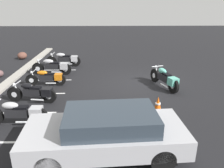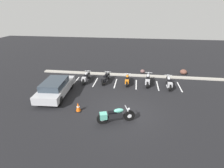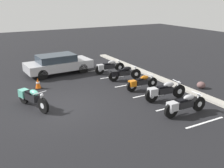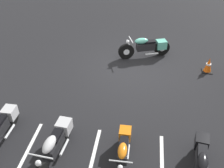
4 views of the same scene
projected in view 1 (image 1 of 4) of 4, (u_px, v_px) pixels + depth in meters
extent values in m
plane|color=black|center=(140.00, 84.00, 11.26)|extent=(60.00, 60.00, 0.00)
cylinder|color=black|center=(155.00, 75.00, 11.46)|extent=(0.70, 0.35, 0.69)
cylinder|color=silver|center=(155.00, 75.00, 11.46)|extent=(0.29, 0.21, 0.26)
cylinder|color=black|center=(173.00, 86.00, 10.03)|extent=(0.70, 0.35, 0.69)
cylinder|color=silver|center=(173.00, 86.00, 10.03)|extent=(0.29, 0.21, 0.26)
cube|color=black|center=(164.00, 78.00, 10.65)|extent=(0.85, 0.54, 0.32)
ellipsoid|color=#59B29E|center=(162.00, 71.00, 10.73)|extent=(0.65, 0.45, 0.25)
cube|color=black|center=(167.00, 74.00, 10.42)|extent=(0.52, 0.39, 0.08)
cube|color=#59B29E|center=(173.00, 82.00, 10.01)|extent=(0.52, 0.50, 0.36)
cylinder|color=silver|center=(156.00, 71.00, 11.26)|extent=(0.28, 0.15, 0.56)
cylinder|color=silver|center=(158.00, 66.00, 11.11)|extent=(0.25, 0.63, 0.04)
sphere|color=silver|center=(156.00, 67.00, 11.26)|extent=(0.15, 0.15, 0.15)
cylinder|color=silver|center=(164.00, 86.00, 10.48)|extent=(0.57, 0.26, 0.07)
cylinder|color=black|center=(38.00, 116.00, 7.39)|extent=(0.13, 0.65, 0.64)
cylinder|color=silver|center=(38.00, 116.00, 7.39)|extent=(0.13, 0.25, 0.24)
cube|color=black|center=(17.00, 112.00, 7.34)|extent=(0.29, 0.75, 0.29)
ellipsoid|color=#B7B7BC|center=(10.00, 105.00, 7.25)|extent=(0.27, 0.55, 0.23)
cube|color=black|center=(21.00, 107.00, 7.27)|extent=(0.24, 0.43, 0.08)
cube|color=#B7B7BC|center=(36.00, 112.00, 7.33)|extent=(0.36, 0.40, 0.33)
cylinder|color=silver|center=(24.00, 122.00, 7.31)|extent=(0.08, 0.54, 0.07)
cylinder|color=black|center=(15.00, 94.00, 9.19)|extent=(0.21, 0.65, 0.64)
cylinder|color=silver|center=(15.00, 94.00, 9.19)|extent=(0.16, 0.26, 0.24)
cylinder|color=black|center=(49.00, 96.00, 9.02)|extent=(0.21, 0.65, 0.64)
cylinder|color=silver|center=(49.00, 96.00, 9.02)|extent=(0.16, 0.26, 0.24)
cube|color=black|center=(32.00, 92.00, 9.05)|extent=(0.37, 0.76, 0.29)
ellipsoid|color=black|center=(27.00, 86.00, 8.98)|extent=(0.33, 0.57, 0.23)
cube|color=black|center=(35.00, 88.00, 8.96)|extent=(0.29, 0.45, 0.08)
cube|color=black|center=(47.00, 92.00, 8.96)|extent=(0.40, 0.43, 0.33)
cylinder|color=silver|center=(16.00, 89.00, 9.09)|extent=(0.09, 0.26, 0.51)
cylinder|color=silver|center=(17.00, 83.00, 8.99)|extent=(0.60, 0.12, 0.03)
sphere|color=silver|center=(14.00, 85.00, 9.03)|extent=(0.13, 0.13, 0.13)
cylinder|color=silver|center=(37.00, 100.00, 8.99)|extent=(0.14, 0.53, 0.07)
cylinder|color=black|center=(32.00, 80.00, 10.92)|extent=(0.11, 0.60, 0.60)
cylinder|color=silver|center=(32.00, 80.00, 10.92)|extent=(0.11, 0.23, 0.23)
cylinder|color=black|center=(60.00, 80.00, 10.96)|extent=(0.11, 0.60, 0.60)
cylinder|color=silver|center=(60.00, 80.00, 10.96)|extent=(0.11, 0.23, 0.23)
cube|color=black|center=(46.00, 77.00, 10.89)|extent=(0.26, 0.69, 0.27)
ellipsoid|color=orange|center=(42.00, 73.00, 10.80)|extent=(0.24, 0.51, 0.22)
cube|color=black|center=(49.00, 74.00, 10.84)|extent=(0.22, 0.40, 0.07)
cube|color=orange|center=(59.00, 77.00, 10.90)|extent=(0.33, 0.36, 0.31)
cylinder|color=silver|center=(33.00, 76.00, 10.84)|extent=(0.06, 0.24, 0.48)
cylinder|color=silver|center=(34.00, 71.00, 10.76)|extent=(0.56, 0.04, 0.03)
sphere|color=silver|center=(32.00, 72.00, 10.78)|extent=(0.13, 0.13, 0.13)
cylinder|color=silver|center=(51.00, 83.00, 10.88)|extent=(0.07, 0.50, 0.06)
cylinder|color=black|center=(38.00, 68.00, 12.68)|extent=(0.19, 0.70, 0.69)
cylinder|color=silver|center=(38.00, 68.00, 12.68)|extent=(0.16, 0.27, 0.26)
cylinder|color=black|center=(65.00, 69.00, 12.57)|extent=(0.19, 0.70, 0.69)
cylinder|color=silver|center=(65.00, 69.00, 12.57)|extent=(0.16, 0.27, 0.26)
cube|color=black|center=(52.00, 66.00, 12.57)|extent=(0.37, 0.82, 0.31)
ellipsoid|color=#B7B7BC|center=(48.00, 61.00, 12.48)|extent=(0.33, 0.61, 0.25)
cube|color=black|center=(55.00, 63.00, 12.48)|extent=(0.29, 0.48, 0.08)
cube|color=#B7B7BC|center=(64.00, 66.00, 12.51)|extent=(0.41, 0.45, 0.35)
cylinder|color=silver|center=(40.00, 64.00, 12.57)|extent=(0.09, 0.28, 0.56)
cylinder|color=silver|center=(40.00, 59.00, 12.48)|extent=(0.65, 0.10, 0.04)
sphere|color=silver|center=(38.00, 61.00, 12.51)|extent=(0.15, 0.15, 0.15)
cylinder|color=silver|center=(56.00, 72.00, 12.52)|extent=(0.13, 0.58, 0.07)
cylinder|color=black|center=(51.00, 61.00, 14.26)|extent=(0.14, 0.67, 0.67)
cylinder|color=silver|center=(51.00, 61.00, 14.26)|extent=(0.13, 0.26, 0.25)
cylinder|color=black|center=(75.00, 61.00, 14.27)|extent=(0.14, 0.67, 0.67)
cylinder|color=silver|center=(75.00, 61.00, 14.27)|extent=(0.13, 0.26, 0.25)
cube|color=black|center=(64.00, 59.00, 14.21)|extent=(0.30, 0.78, 0.30)
ellipsoid|color=#B7B7BC|center=(60.00, 55.00, 14.12)|extent=(0.28, 0.57, 0.24)
cube|color=black|center=(66.00, 56.00, 14.14)|extent=(0.25, 0.45, 0.08)
cube|color=#B7B7BC|center=(74.00, 59.00, 14.20)|extent=(0.37, 0.41, 0.35)
cylinder|color=silver|center=(53.00, 57.00, 14.17)|extent=(0.07, 0.27, 0.54)
cylinder|color=silver|center=(53.00, 53.00, 14.08)|extent=(0.63, 0.05, 0.04)
sphere|color=silver|center=(51.00, 55.00, 14.11)|extent=(0.14, 0.14, 0.14)
cylinder|color=silver|center=(68.00, 64.00, 14.19)|extent=(0.08, 0.56, 0.07)
cylinder|color=black|center=(49.00, 166.00, 5.14)|extent=(0.26, 0.65, 0.64)
cylinder|color=black|center=(58.00, 130.00, 6.62)|extent=(0.26, 0.65, 0.64)
cylinder|color=black|center=(163.00, 160.00, 5.35)|extent=(0.26, 0.65, 0.64)
cylinder|color=black|center=(148.00, 126.00, 6.83)|extent=(0.26, 0.65, 0.64)
cube|color=#B2B2B7|center=(105.00, 136.00, 5.90)|extent=(2.04, 4.40, 0.55)
cube|color=#2D3842|center=(110.00, 119.00, 5.74)|extent=(1.65, 2.49, 0.45)
cube|color=#A8A399|center=(6.00, 84.00, 11.09)|extent=(18.00, 0.50, 0.12)
ellipsoid|color=brown|center=(22.00, 56.00, 16.11)|extent=(0.92, 0.91, 0.52)
cube|color=black|center=(157.00, 111.00, 8.39)|extent=(0.40, 0.40, 0.03)
cone|color=#EA590F|center=(158.00, 104.00, 8.29)|extent=(0.32, 0.32, 0.63)
cylinder|color=white|center=(158.00, 103.00, 8.28)|extent=(0.20, 0.20, 0.06)
cube|color=white|center=(8.00, 142.00, 6.55)|extent=(0.10, 2.10, 0.00)
cube|color=white|center=(29.00, 113.00, 8.30)|extent=(0.10, 2.10, 0.00)
cube|color=white|center=(42.00, 94.00, 10.06)|extent=(0.10, 2.10, 0.00)
cube|color=white|center=(52.00, 80.00, 11.81)|extent=(0.10, 2.10, 0.00)
cube|color=white|center=(59.00, 70.00, 13.57)|extent=(0.10, 2.10, 0.00)
cube|color=white|center=(64.00, 62.00, 15.32)|extent=(0.10, 2.10, 0.00)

